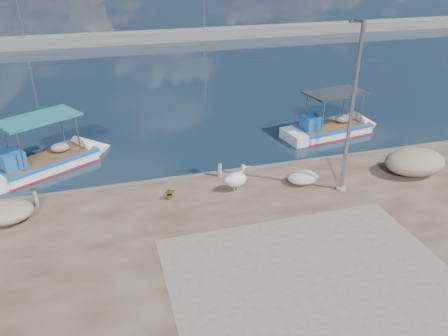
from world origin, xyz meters
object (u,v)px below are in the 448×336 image
at_px(boat_right, 331,130).
at_px(lamp_post, 350,117).
at_px(bollard_near, 220,168).
at_px(boat_left, 47,164).
at_px(pelican, 236,179).

bearing_deg(boat_right, lamp_post, -124.71).
distance_m(boat_right, bollard_near, 8.99).
xyz_separation_m(boat_left, lamp_post, (12.47, -6.69, 3.56)).
height_order(pelican, lamp_post, lamp_post).
xyz_separation_m(pelican, lamp_post, (4.38, -1.09, 2.74)).
xyz_separation_m(lamp_post, bollard_near, (-4.70, 2.58, -2.90)).
bearing_deg(pelican, lamp_post, -20.21).
bearing_deg(lamp_post, boat_left, 151.79).
bearing_deg(bollard_near, boat_left, 152.16).
bearing_deg(lamp_post, bollard_near, 151.18).
bearing_deg(boat_left, boat_right, -29.90).
bearing_deg(pelican, boat_right, 30.46).
relative_size(boat_left, bollard_near, 8.99).
bearing_deg(lamp_post, boat_right, 64.46).
height_order(boat_left, lamp_post, lamp_post).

